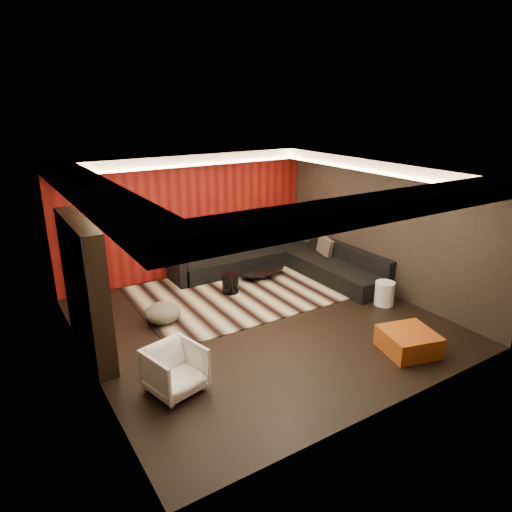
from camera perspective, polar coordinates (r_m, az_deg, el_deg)
floor at (r=8.50m, az=0.45°, el=-8.25°), size 6.00×6.00×0.02m
ceiling at (r=7.63m, az=0.50°, el=10.92°), size 6.00×6.00×0.02m
wall_back at (r=10.52m, az=-8.44°, el=5.15°), size 6.00×0.02×2.80m
wall_left at (r=6.91m, az=-21.08°, el=-3.39°), size 0.02×6.00×2.80m
wall_right at (r=9.85m, az=15.43°, el=3.70°), size 0.02×6.00×2.80m
red_feature_wall at (r=10.48m, az=-8.35°, el=5.10°), size 5.98×0.05×2.78m
soffit_back at (r=10.01m, az=-8.06°, el=11.98°), size 6.00×0.60×0.22m
soffit_front at (r=5.61m, az=15.63°, el=6.02°), size 6.00×0.60×0.22m
soffit_left at (r=6.62m, az=-19.77°, el=7.50°), size 0.60×4.80×0.22m
soffit_right at (r=9.37m, az=14.81°, el=11.08°), size 0.60×4.80×0.22m
cove_back at (r=9.71m, az=-7.18°, el=11.27°), size 4.80×0.08×0.04m
cove_front at (r=5.86m, az=13.12°, el=5.85°), size 4.80×0.08×0.04m
cove_left at (r=6.71m, az=-16.86°, el=7.17°), size 0.08×4.80×0.04m
cove_right at (r=9.14m, az=13.26°, el=10.44°), size 0.08×4.80×0.04m
tv_surround at (r=7.60m, az=-20.59°, el=-3.77°), size 0.30×2.00×2.20m
tv_screen at (r=7.51m, az=-19.71°, el=-1.08°), size 0.04×1.30×0.80m
tv_shelf at (r=7.78m, az=-19.10°, el=-6.27°), size 0.04×1.60×0.04m
rug at (r=9.66m, az=-2.79°, el=-4.65°), size 4.02×3.03×0.02m
coffee_table at (r=10.46m, az=0.70°, el=-2.08°), size 1.30×1.30×0.20m
drum_stool at (r=9.60m, az=-3.23°, el=-3.44°), size 0.39×0.39×0.41m
striped_pouf at (r=8.53m, az=-11.56°, el=-6.98°), size 0.72×0.72×0.36m
white_side_table at (r=9.42m, az=15.76°, el=-4.52°), size 0.41×0.41×0.48m
orange_ottoman at (r=7.89m, az=18.51°, el=-10.11°), size 0.97×0.97×0.35m
armchair at (r=6.61m, az=-10.08°, el=-13.80°), size 0.87×0.88×0.67m
sectional_sofa at (r=10.71m, az=2.89°, el=-0.78°), size 3.65×3.50×0.75m
throw_pillows at (r=10.69m, az=-0.19°, el=1.23°), size 3.08×1.67×0.50m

